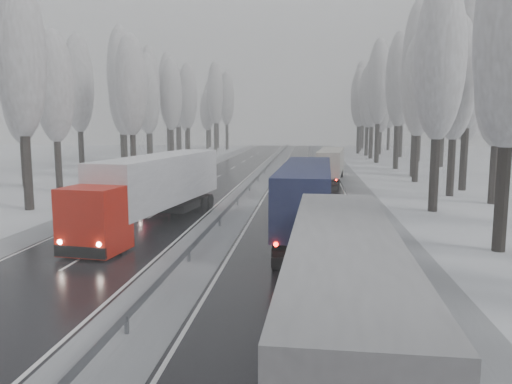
% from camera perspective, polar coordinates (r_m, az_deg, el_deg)
% --- Properties ---
extents(carriageway_right, '(7.50, 200.00, 0.03)m').
position_cam_1_polar(carriageway_right, '(40.49, 5.67, -1.20)').
color(carriageway_right, black).
rests_on(carriageway_right, ground).
extents(carriageway_left, '(7.50, 200.00, 0.03)m').
position_cam_1_polar(carriageway_left, '(41.87, -8.85, -0.95)').
color(carriageway_left, black).
rests_on(carriageway_left, ground).
extents(median_slush, '(3.00, 200.00, 0.04)m').
position_cam_1_polar(median_slush, '(40.85, -1.71, -1.08)').
color(median_slush, '#95979C').
rests_on(median_slush, ground).
extents(shoulder_right, '(2.40, 200.00, 0.04)m').
position_cam_1_polar(shoulder_right, '(40.76, 12.65, -1.28)').
color(shoulder_right, '#95979C').
rests_on(shoulder_right, ground).
extents(shoulder_left, '(2.40, 200.00, 0.04)m').
position_cam_1_polar(shoulder_left, '(43.40, -15.18, -0.82)').
color(shoulder_left, '#95979C').
rests_on(shoulder_left, ground).
extents(median_guardrail, '(0.12, 200.00, 0.76)m').
position_cam_1_polar(median_guardrail, '(40.75, -1.72, -0.28)').
color(median_guardrail, slate).
rests_on(median_guardrail, ground).
extents(tree_18, '(3.60, 3.60, 16.58)m').
position_cam_1_polar(tree_18, '(38.34, 20.27, 13.87)').
color(tree_18, black).
rests_on(tree_18, ground).
extents(tree_19, '(3.60, 3.60, 14.57)m').
position_cam_1_polar(tree_19, '(43.63, 26.04, 11.09)').
color(tree_19, black).
rests_on(tree_19, ground).
extents(tree_20, '(3.60, 3.60, 15.71)m').
position_cam_1_polar(tree_20, '(46.98, 21.87, 11.93)').
color(tree_20, black).
rests_on(tree_20, ground).
extents(tree_21, '(3.60, 3.60, 18.62)m').
position_cam_1_polar(tree_21, '(51.59, 23.19, 13.53)').
color(tree_21, black).
rests_on(tree_21, ground).
extents(tree_22, '(3.60, 3.60, 15.86)m').
position_cam_1_polar(tree_22, '(56.90, 18.11, 11.41)').
color(tree_22, black).
rests_on(tree_22, ground).
extents(tree_23, '(3.60, 3.60, 13.55)m').
position_cam_1_polar(tree_23, '(62.24, 23.02, 9.48)').
color(tree_23, black).
rests_on(tree_23, ground).
extents(tree_24, '(3.60, 3.60, 20.49)m').
position_cam_1_polar(tree_24, '(62.62, 17.98, 13.77)').
color(tree_24, black).
rests_on(tree_24, ground).
extents(tree_25, '(3.60, 3.60, 19.44)m').
position_cam_1_polar(tree_25, '(68.10, 23.09, 12.46)').
color(tree_25, black).
rests_on(tree_25, ground).
extents(tree_26, '(3.60, 3.60, 18.78)m').
position_cam_1_polar(tree_26, '(72.50, 15.99, 12.14)').
color(tree_26, black).
rests_on(tree_26, ground).
extents(tree_27, '(3.60, 3.60, 17.62)m').
position_cam_1_polar(tree_27, '(77.83, 20.74, 11.08)').
color(tree_27, black).
rests_on(tree_27, ground).
extents(tree_28, '(3.60, 3.60, 19.62)m').
position_cam_1_polar(tree_28, '(82.89, 13.86, 12.02)').
color(tree_28, black).
rests_on(tree_28, ground).
extents(tree_29, '(3.60, 3.60, 18.11)m').
position_cam_1_polar(tree_29, '(88.01, 18.33, 10.97)').
color(tree_29, black).
rests_on(tree_29, ground).
extents(tree_30, '(3.60, 3.60, 17.86)m').
position_cam_1_polar(tree_30, '(92.49, 13.15, 10.90)').
color(tree_30, black).
rests_on(tree_30, ground).
extents(tree_31, '(3.60, 3.60, 18.58)m').
position_cam_1_polar(tree_31, '(97.34, 16.38, 10.90)').
color(tree_31, black).
rests_on(tree_31, ground).
extents(tree_32, '(3.60, 3.60, 17.33)m').
position_cam_1_polar(tree_32, '(99.93, 12.65, 10.48)').
color(tree_32, black).
rests_on(tree_32, ground).
extents(tree_33, '(3.60, 3.60, 14.33)m').
position_cam_1_polar(tree_33, '(104.22, 14.10, 9.27)').
color(tree_33, black).
rests_on(tree_33, ground).
extents(tree_34, '(3.60, 3.60, 17.63)m').
position_cam_1_polar(tree_34, '(106.91, 11.73, 10.43)').
color(tree_34, black).
rests_on(tree_34, ground).
extents(tree_35, '(3.60, 3.60, 18.25)m').
position_cam_1_polar(tree_35, '(112.13, 16.29, 10.36)').
color(tree_35, black).
rests_on(tree_35, ground).
extents(tree_36, '(3.60, 3.60, 20.23)m').
position_cam_1_polar(tree_36, '(116.90, 11.92, 11.01)').
color(tree_36, black).
rests_on(tree_36, ground).
extents(tree_37, '(3.60, 3.60, 16.37)m').
position_cam_1_polar(tree_37, '(121.64, 15.01, 9.63)').
color(tree_37, black).
rests_on(tree_37, ground).
extents(tree_38, '(3.60, 3.60, 17.97)m').
position_cam_1_polar(tree_38, '(127.50, 12.18, 10.09)').
color(tree_38, black).
rests_on(tree_38, ground).
extents(tree_39, '(3.60, 3.60, 16.19)m').
position_cam_1_polar(tree_39, '(131.75, 13.21, 9.49)').
color(tree_39, black).
rests_on(tree_39, ground).
extents(tree_58, '(3.60, 3.60, 17.21)m').
position_cam_1_polar(tree_58, '(40.47, -25.36, 13.84)').
color(tree_58, black).
rests_on(tree_58, ground).
extents(tree_60, '(3.60, 3.60, 14.84)m').
position_cam_1_polar(tree_60, '(49.99, -22.06, 11.01)').
color(tree_60, black).
rests_on(tree_60, ground).
extents(tree_61, '(3.60, 3.60, 13.95)m').
position_cam_1_polar(tree_61, '(56.27, -25.37, 9.84)').
color(tree_61, black).
rests_on(tree_61, ground).
extents(tree_62, '(3.60, 3.60, 16.04)m').
position_cam_1_polar(tree_62, '(57.23, -14.10, 11.65)').
color(tree_62, black).
rests_on(tree_62, ground).
extents(tree_63, '(3.60, 3.60, 16.88)m').
position_cam_1_polar(tree_63, '(63.99, -19.66, 11.50)').
color(tree_63, black).
rests_on(tree_63, ground).
extents(tree_64, '(3.60, 3.60, 15.42)m').
position_cam_1_polar(tree_64, '(67.11, -14.94, 10.70)').
color(tree_64, black).
rests_on(tree_64, ground).
extents(tree_65, '(3.60, 3.60, 19.48)m').
position_cam_1_polar(tree_65, '(71.66, -15.23, 12.57)').
color(tree_65, black).
rests_on(tree_65, ground).
extents(tree_66, '(3.60, 3.60, 15.23)m').
position_cam_1_polar(tree_66, '(76.15, -12.25, 10.34)').
color(tree_66, black).
rests_on(tree_66, ground).
extents(tree_67, '(3.60, 3.60, 17.09)m').
position_cam_1_polar(tree_67, '(80.44, -12.33, 11.05)').
color(tree_67, black).
rests_on(tree_67, ground).
extents(tree_68, '(3.60, 3.60, 16.65)m').
position_cam_1_polar(tree_68, '(82.21, -9.71, 10.85)').
color(tree_68, black).
rests_on(tree_68, ground).
extents(tree_69, '(3.60, 3.60, 19.35)m').
position_cam_1_polar(tree_69, '(87.53, -12.13, 11.73)').
color(tree_69, black).
rests_on(tree_69, ground).
extents(tree_70, '(3.60, 3.60, 17.09)m').
position_cam_1_polar(tree_70, '(91.90, -7.83, 10.74)').
color(tree_70, black).
rests_on(tree_70, ground).
extents(tree_71, '(3.60, 3.60, 19.61)m').
position_cam_1_polar(tree_71, '(97.07, -10.06, 11.49)').
color(tree_71, black).
rests_on(tree_71, ground).
extents(tree_72, '(3.60, 3.60, 15.11)m').
position_cam_1_polar(tree_72, '(101.53, -8.00, 9.75)').
color(tree_72, black).
rests_on(tree_72, ground).
extents(tree_73, '(3.60, 3.60, 17.22)m').
position_cam_1_polar(tree_73, '(106.18, -9.02, 10.38)').
color(tree_73, black).
rests_on(tree_73, ground).
extents(tree_74, '(3.60, 3.60, 19.68)m').
position_cam_1_polar(tree_74, '(111.39, -4.70, 11.14)').
color(tree_74, black).
rests_on(tree_74, ground).
extents(tree_75, '(3.60, 3.60, 18.60)m').
position_cam_1_polar(tree_75, '(117.25, -8.79, 10.57)').
color(tree_75, black).
rests_on(tree_75, ground).
extents(tree_76, '(3.60, 3.60, 18.55)m').
position_cam_1_polar(tree_76, '(120.41, -3.37, 10.56)').
color(tree_76, black).
rests_on(tree_76, ground).
extents(tree_77, '(3.60, 3.60, 14.32)m').
position_cam_1_polar(tree_77, '(125.27, -5.62, 9.20)').
color(tree_77, black).
rests_on(tree_77, ground).
extents(tree_78, '(3.60, 3.60, 19.55)m').
position_cam_1_polar(tree_78, '(127.53, -4.46, 10.69)').
color(tree_78, black).
rests_on(tree_78, ground).
extents(tree_79, '(3.60, 3.60, 17.07)m').
position_cam_1_polar(tree_79, '(131.91, -5.34, 9.90)').
color(tree_79, black).
rests_on(tree_79, ground).
extents(truck_grey_tarp, '(2.84, 15.28, 3.90)m').
position_cam_1_polar(truck_grey_tarp, '(13.30, 9.69, -10.32)').
color(truck_grey_tarp, '#434347').
rests_on(truck_grey_tarp, ground).
extents(truck_blue_box, '(3.09, 16.21, 4.14)m').
position_cam_1_polar(truck_blue_box, '(28.30, 5.79, -0.23)').
color(truck_blue_box, '#1B2044').
rests_on(truck_blue_box, ground).
extents(truck_cream_box, '(3.55, 14.26, 3.63)m').
position_cam_1_polar(truck_cream_box, '(54.04, 8.62, 3.29)').
color(truck_cream_box, '#A6A193').
rests_on(truck_cream_box, ground).
extents(box_truck_distant, '(2.26, 6.75, 2.50)m').
position_cam_1_polar(box_truck_distant, '(89.18, 6.79, 4.58)').
color(box_truck_distant, '#B9BBC0').
rests_on(box_truck_distant, ground).
extents(truck_red_white, '(4.94, 17.22, 4.38)m').
position_cam_1_polar(truck_red_white, '(31.16, -11.55, 0.66)').
color(truck_red_white, red).
rests_on(truck_red_white, ground).
extents(truck_red_red, '(3.65, 14.21, 3.61)m').
position_cam_1_polar(truck_red_red, '(43.18, -9.71, 2.10)').
color(truck_red_red, '#B10A26').
rests_on(truck_red_red, ground).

